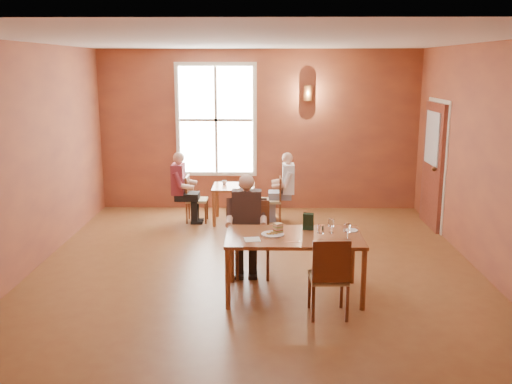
{
  "coord_description": "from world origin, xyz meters",
  "views": [
    {
      "loc": [
        0.12,
        -7.21,
        2.71
      ],
      "look_at": [
        0.0,
        0.2,
        1.05
      ],
      "focal_mm": 40.0,
      "sensor_mm": 36.0,
      "label": 1
    }
  ],
  "objects_px": {
    "diner_white": "(273,189)",
    "chair_diner_main": "(253,240)",
    "chair_diner_white": "(271,200)",
    "diner_main": "(253,230)",
    "second_table": "(234,204)",
    "diner_maroon": "(195,188)",
    "main_table": "(294,266)",
    "chair_empty": "(328,276)",
    "chair_diner_maroon": "(197,199)"
  },
  "relations": [
    {
      "from": "diner_white",
      "to": "chair_diner_main",
      "type": "bearing_deg",
      "value": 173.75
    },
    {
      "from": "chair_diner_main",
      "to": "chair_diner_white",
      "type": "relative_size",
      "value": 1.21
    },
    {
      "from": "diner_main",
      "to": "chair_diner_white",
      "type": "xyz_separation_m",
      "value": [
        0.26,
        2.67,
        -0.23
      ]
    },
    {
      "from": "second_table",
      "to": "diner_maroon",
      "type": "relative_size",
      "value": 0.6
    },
    {
      "from": "main_table",
      "to": "chair_empty",
      "type": "xyz_separation_m",
      "value": [
        0.35,
        -0.54,
        0.08
      ]
    },
    {
      "from": "main_table",
      "to": "chair_diner_main",
      "type": "distance_m",
      "value": 0.83
    },
    {
      "from": "main_table",
      "to": "diner_white",
      "type": "bearing_deg",
      "value": 93.67
    },
    {
      "from": "chair_empty",
      "to": "diner_white",
      "type": "xyz_separation_m",
      "value": [
        -0.56,
        3.83,
        0.13
      ]
    },
    {
      "from": "diner_main",
      "to": "main_table",
      "type": "bearing_deg",
      "value": 128.88
    },
    {
      "from": "second_table",
      "to": "chair_diner_maroon",
      "type": "distance_m",
      "value": 0.66
    },
    {
      "from": "chair_diner_maroon",
      "to": "diner_maroon",
      "type": "height_order",
      "value": "diner_maroon"
    },
    {
      "from": "diner_white",
      "to": "chair_diner_maroon",
      "type": "xyz_separation_m",
      "value": [
        -1.33,
        0.0,
        -0.18
      ]
    },
    {
      "from": "diner_maroon",
      "to": "diner_white",
      "type": "bearing_deg",
      "value": 90.0
    },
    {
      "from": "main_table",
      "to": "diner_main",
      "type": "distance_m",
      "value": 0.84
    },
    {
      "from": "main_table",
      "to": "chair_diner_maroon",
      "type": "relative_size",
      "value": 1.96
    },
    {
      "from": "chair_empty",
      "to": "diner_maroon",
      "type": "xyz_separation_m",
      "value": [
        -1.92,
        3.83,
        0.15
      ]
    },
    {
      "from": "chair_diner_main",
      "to": "chair_diner_maroon",
      "type": "height_order",
      "value": "chair_diner_main"
    },
    {
      "from": "chair_diner_main",
      "to": "diner_white",
      "type": "distance_m",
      "value": 2.66
    },
    {
      "from": "chair_diner_main",
      "to": "chair_diner_white",
      "type": "distance_m",
      "value": 2.65
    },
    {
      "from": "diner_main",
      "to": "chair_diner_maroon",
      "type": "relative_size",
      "value": 1.55
    },
    {
      "from": "chair_diner_main",
      "to": "chair_diner_maroon",
      "type": "relative_size",
      "value": 1.19
    },
    {
      "from": "chair_diner_white",
      "to": "chair_diner_maroon",
      "type": "bearing_deg",
      "value": 90.0
    },
    {
      "from": "chair_diner_white",
      "to": "chair_diner_maroon",
      "type": "relative_size",
      "value": 0.98
    },
    {
      "from": "chair_diner_main",
      "to": "diner_main",
      "type": "distance_m",
      "value": 0.15
    },
    {
      "from": "chair_diner_main",
      "to": "second_table",
      "type": "height_order",
      "value": "chair_diner_main"
    },
    {
      "from": "chair_diner_white",
      "to": "diner_white",
      "type": "distance_m",
      "value": 0.19
    },
    {
      "from": "chair_empty",
      "to": "diner_maroon",
      "type": "relative_size",
      "value": 0.75
    },
    {
      "from": "chair_diner_main",
      "to": "diner_white",
      "type": "xyz_separation_m",
      "value": [
        0.29,
        2.64,
        0.1
      ]
    },
    {
      "from": "main_table",
      "to": "chair_empty",
      "type": "height_order",
      "value": "chair_empty"
    },
    {
      "from": "diner_main",
      "to": "chair_empty",
      "type": "distance_m",
      "value": 1.45
    },
    {
      "from": "chair_diner_main",
      "to": "second_table",
      "type": "xyz_separation_m",
      "value": [
        -0.39,
        2.64,
        -0.16
      ]
    },
    {
      "from": "main_table",
      "to": "chair_empty",
      "type": "bearing_deg",
      "value": -57.04
    },
    {
      "from": "main_table",
      "to": "chair_diner_main",
      "type": "height_order",
      "value": "chair_diner_main"
    },
    {
      "from": "chair_diner_main",
      "to": "diner_main",
      "type": "bearing_deg",
      "value": 90.0
    },
    {
      "from": "diner_main",
      "to": "chair_empty",
      "type": "height_order",
      "value": "diner_main"
    },
    {
      "from": "second_table",
      "to": "diner_maroon",
      "type": "distance_m",
      "value": 0.74
    },
    {
      "from": "chair_diner_white",
      "to": "diner_white",
      "type": "relative_size",
      "value": 0.68
    },
    {
      "from": "main_table",
      "to": "diner_white",
      "type": "relative_size",
      "value": 1.36
    },
    {
      "from": "chair_diner_white",
      "to": "second_table",
      "type": "bearing_deg",
      "value": 90.0
    },
    {
      "from": "diner_main",
      "to": "diner_white",
      "type": "height_order",
      "value": "diner_main"
    },
    {
      "from": "diner_main",
      "to": "diner_maroon",
      "type": "distance_m",
      "value": 2.88
    },
    {
      "from": "diner_main",
      "to": "second_table",
      "type": "bearing_deg",
      "value": -81.67
    },
    {
      "from": "chair_diner_white",
      "to": "diner_maroon",
      "type": "relative_size",
      "value": 0.66
    },
    {
      "from": "chair_empty",
      "to": "second_table",
      "type": "xyz_separation_m",
      "value": [
        -1.24,
        3.83,
        -0.14
      ]
    },
    {
      "from": "diner_white",
      "to": "chair_diner_maroon",
      "type": "relative_size",
      "value": 1.45
    },
    {
      "from": "second_table",
      "to": "diner_maroon",
      "type": "height_order",
      "value": "diner_maroon"
    },
    {
      "from": "main_table",
      "to": "diner_maroon",
      "type": "bearing_deg",
      "value": 115.52
    },
    {
      "from": "diner_white",
      "to": "chair_diner_maroon",
      "type": "bearing_deg",
      "value": 90.0
    },
    {
      "from": "second_table",
      "to": "diner_white",
      "type": "height_order",
      "value": "diner_white"
    },
    {
      "from": "second_table",
      "to": "chair_diner_white",
      "type": "height_order",
      "value": "chair_diner_white"
    }
  ]
}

